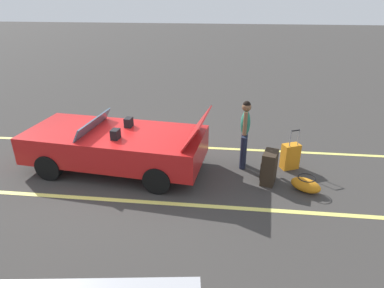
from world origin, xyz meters
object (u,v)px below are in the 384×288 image
Objects in this scene: duffel_bag at (306,185)px; traveler_person at (245,131)px; convertible_car at (108,145)px; suitcase_large_black at (269,168)px; suitcase_medium_bright at (290,156)px.

duffel_bag is 1.79m from traveler_person.
suitcase_large_black is (-3.73, 0.29, -0.22)m from convertible_car.
traveler_person is (0.54, -0.68, 0.56)m from suitcase_large_black.
convertible_car is at bearing 11.86° from suitcase_large_black.
convertible_car is 3.23m from traveler_person.
convertible_car is 6.23× the size of duffel_bag.
traveler_person reaches higher than duffel_bag.
suitcase_large_black is at bearing 118.03° from suitcase_medium_bright.
traveler_person is (-3.18, -0.39, 0.34)m from convertible_car.
convertible_car reaches higher than suitcase_large_black.
traveler_person is at bearing -35.18° from suitcase_large_black.
convertible_car is at bearing 11.83° from traveler_person.
suitcase_medium_bright is (-0.57, -0.73, -0.06)m from suitcase_large_black.
convertible_car is 4.32m from suitcase_medium_bright.
traveler_person is (1.11, 0.05, 0.62)m from suitcase_medium_bright.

